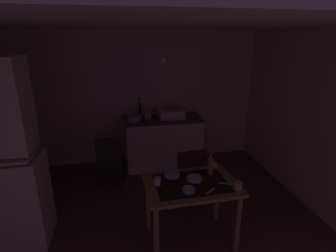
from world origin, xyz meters
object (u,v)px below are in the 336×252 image
object	(u,v)px
hand_pump	(140,109)
teacup_mint	(238,186)
sink_basin	(171,114)
serving_bowl_wide	(172,174)
glass_bottle	(210,165)
chair_by_counter	(110,160)
chair_far_side	(188,178)
dining_table	(191,192)
mixing_bowl_counter	(134,118)

from	to	relation	value
hand_pump	teacup_mint	bearing A→B (deg)	-69.65
sink_basin	hand_pump	size ratio (longest dim) A/B	1.13
serving_bowl_wide	glass_bottle	distance (m)	0.46
serving_bowl_wide	chair_by_counter	bearing A→B (deg)	121.66
chair_far_side	glass_bottle	distance (m)	0.59
dining_table	chair_by_counter	world-z (taller)	chair_by_counter
dining_table	glass_bottle	distance (m)	0.38
sink_basin	mixing_bowl_counter	size ratio (longest dim) A/B	1.76
hand_pump	serving_bowl_wide	xyz separation A→B (m)	(0.20, -1.81, -0.30)
dining_table	teacup_mint	world-z (taller)	teacup_mint
mixing_bowl_counter	chair_far_side	world-z (taller)	mixing_bowl_counter
sink_basin	serving_bowl_wide	xyz separation A→B (m)	(-0.35, -1.76, -0.21)
sink_basin	serving_bowl_wide	distance (m)	1.81
chair_by_counter	serving_bowl_wide	xyz separation A→B (m)	(0.73, -1.19, 0.32)
mixing_bowl_counter	serving_bowl_wide	xyz separation A→B (m)	(0.32, -1.71, -0.18)
chair_by_counter	teacup_mint	bearing A→B (deg)	-49.76
mixing_bowl_counter	sink_basin	bearing A→B (deg)	4.29
hand_pump	chair_far_side	distance (m)	1.63
chair_far_side	serving_bowl_wide	world-z (taller)	chair_far_side
chair_by_counter	glass_bottle	xyz separation A→B (m)	(1.18, -1.24, 0.41)
sink_basin	hand_pump	bearing A→B (deg)	175.29
sink_basin	teacup_mint	world-z (taller)	sink_basin
serving_bowl_wide	hand_pump	bearing A→B (deg)	96.28
hand_pump	sink_basin	bearing A→B (deg)	-4.71
hand_pump	chair_far_side	bearing A→B (deg)	-70.79
dining_table	teacup_mint	xyz separation A→B (m)	(0.45, -0.21, 0.16)
sink_basin	dining_table	distance (m)	2.00
mixing_bowl_counter	dining_table	size ratio (longest dim) A/B	0.24
sink_basin	mixing_bowl_counter	distance (m)	0.67
chair_far_side	glass_bottle	bearing A→B (deg)	-71.19
hand_pump	chair_by_counter	bearing A→B (deg)	-131.01
teacup_mint	chair_by_counter	bearing A→B (deg)	130.24
hand_pump	teacup_mint	distance (m)	2.39
hand_pump	serving_bowl_wide	size ratio (longest dim) A/B	2.15
glass_bottle	teacup_mint	bearing A→B (deg)	-63.71
sink_basin	dining_table	size ratio (longest dim) A/B	0.43
chair_by_counter	chair_far_side	bearing A→B (deg)	-38.26
sink_basin	teacup_mint	distance (m)	2.21
sink_basin	hand_pump	world-z (taller)	hand_pump
serving_bowl_wide	mixing_bowl_counter	bearing A→B (deg)	100.48
hand_pump	dining_table	xyz separation A→B (m)	(0.38, -2.01, -0.44)
mixing_bowl_counter	serving_bowl_wide	size ratio (longest dim) A/B	1.38
chair_far_side	serving_bowl_wide	bearing A→B (deg)	-128.66
hand_pump	glass_bottle	distance (m)	1.98
mixing_bowl_counter	teacup_mint	distance (m)	2.33
chair_by_counter	serving_bowl_wide	bearing A→B (deg)	-58.34
teacup_mint	sink_basin	bearing A→B (deg)	97.23
teacup_mint	glass_bottle	size ratio (longest dim) A/B	0.31
dining_table	serving_bowl_wide	world-z (taller)	serving_bowl_wide
dining_table	chair_far_side	world-z (taller)	chair_far_side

